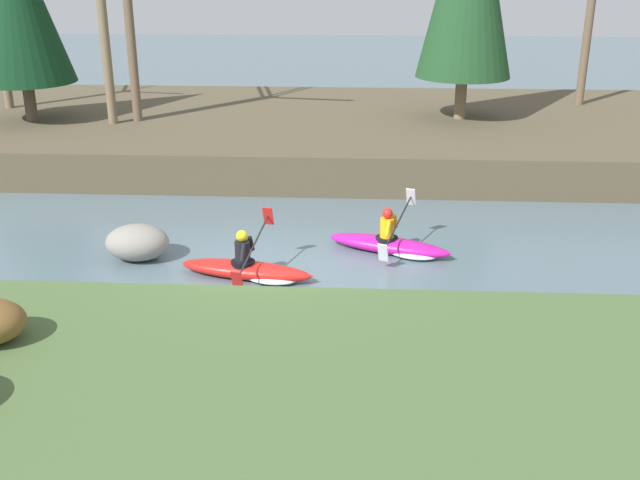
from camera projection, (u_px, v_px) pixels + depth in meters
name	position (u px, v px, depth m)	size (l,w,h in m)	color
ground_plane	(271.00, 282.00, 14.71)	(90.00, 90.00, 0.00)	slate
riverbank_near	(223.00, 423.00, 9.65)	(44.00, 6.65, 0.82)	#4C6638
riverbank_far	(308.00, 132.00, 24.41)	(44.00, 10.57, 1.09)	brown
bare_tree_upstream	(0.00, 28.00, 24.44)	(3.06, 3.02, 5.50)	#7A664C
bare_tree_mid_upstream	(103.00, 1.00, 21.84)	(4.19, 4.14, 7.66)	#7A664C
bare_tree_mid_downstream	(130.00, 11.00, 22.31)	(3.85, 3.81, 7.02)	brown
bare_tree_downstream	(591.00, 7.00, 24.79)	(3.77, 3.73, 6.86)	brown
kayaker_lead	(394.00, 245.00, 16.03)	(2.74, 2.01, 1.20)	#C61999
kayaker_middle	(251.00, 269.00, 14.80)	(2.79, 2.06, 1.20)	red
boulder_midstream	(137.00, 242.00, 15.67)	(1.33, 1.04, 0.75)	gray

